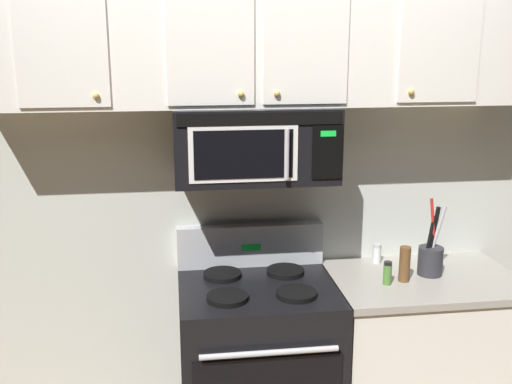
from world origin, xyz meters
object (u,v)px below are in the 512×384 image
over_range_microwave (254,143)px  utensil_crock_charcoal (431,257)px  stove_range (258,366)px  spice_jar (387,273)px  salt_shaker (377,254)px  pepper_mill (405,264)px

over_range_microwave → utensil_crock_charcoal: bearing=-5.7°
stove_range → over_range_microwave: bearing=90.1°
spice_jar → salt_shaker: bearing=81.1°
pepper_mill → spice_jar: (-0.10, -0.03, -0.03)m
over_range_microwave → salt_shaker: over_range_microwave is taller
over_range_microwave → spice_jar: 0.90m
pepper_mill → over_range_microwave: bearing=167.9°
utensil_crock_charcoal → pepper_mill: 0.18m
pepper_mill → salt_shaker: bearing=100.9°
pepper_mill → spice_jar: 0.10m
stove_range → spice_jar: 0.79m
over_range_microwave → pepper_mill: (0.72, -0.15, -0.59)m
stove_range → utensil_crock_charcoal: (0.88, 0.03, 0.53)m
over_range_microwave → salt_shaker: (0.67, 0.11, -0.62)m
utensil_crock_charcoal → spice_jar: 0.28m
over_range_microwave → spice_jar: over_range_microwave is taller
over_range_microwave → pepper_mill: 0.94m
over_range_microwave → spice_jar: bearing=-16.2°
spice_jar → stove_range: bearing=174.1°
utensil_crock_charcoal → salt_shaker: (-0.21, 0.20, -0.04)m
over_range_microwave → utensil_crock_charcoal: over_range_microwave is taller
pepper_mill → utensil_crock_charcoal: bearing=22.0°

